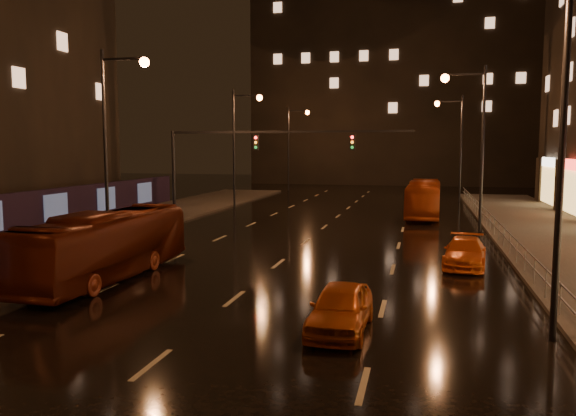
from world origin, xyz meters
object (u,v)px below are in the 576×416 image
Objects in this scene: bus_red at (107,245)px; taxi_far at (465,252)px; bus_curb at (424,199)px; taxi_near at (341,308)px.

bus_red is 2.26× the size of taxi_far.
bus_curb is 2.52× the size of taxi_near.
bus_curb is 27.63m from taxi_near.
bus_red is 26.31m from bus_curb.
bus_red is 14.95m from taxi_far.
taxi_near is at bearing -105.98° from taxi_far.
bus_red is 10.66m from taxi_near.
taxi_near is at bearing -92.98° from bus_curb.
bus_red is at bearing -151.39° from taxi_far.
bus_red is 2.46× the size of taxi_near.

